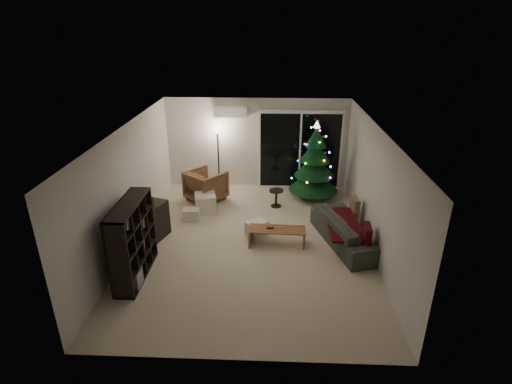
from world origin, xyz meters
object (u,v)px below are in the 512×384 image
(bookshelf, at_px, (123,240))
(media_cabinet, at_px, (144,227))
(armchair, at_px, (206,185))
(sofa, at_px, (347,230))
(coffee_table, at_px, (277,237))
(christmas_tree, at_px, (315,161))

(bookshelf, height_order, media_cabinet, bookshelf)
(media_cabinet, bearing_deg, armchair, 86.59)
(media_cabinet, height_order, sofa, media_cabinet)
(armchair, relative_size, sofa, 0.42)
(coffee_table, height_order, christmas_tree, christmas_tree)
(media_cabinet, relative_size, sofa, 0.60)
(media_cabinet, distance_m, armchair, 2.51)
(bookshelf, distance_m, christmas_tree, 5.30)
(bookshelf, xyz_separation_m, coffee_table, (2.81, 1.21, -0.55))
(media_cabinet, xyz_separation_m, christmas_tree, (3.79, 2.57, 0.65))
(armchair, relative_size, coffee_table, 0.76)
(bookshelf, relative_size, sofa, 0.70)
(sofa, height_order, coffee_table, sofa)
(media_cabinet, distance_m, coffee_table, 2.82)
(media_cabinet, distance_m, christmas_tree, 4.62)
(bookshelf, height_order, christmas_tree, christmas_tree)
(media_cabinet, relative_size, christmas_tree, 0.61)
(sofa, relative_size, coffee_table, 1.78)
(sofa, bearing_deg, armchair, 41.10)
(armchair, distance_m, coffee_table, 2.91)
(armchair, distance_m, christmas_tree, 2.91)
(media_cabinet, relative_size, armchair, 1.42)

